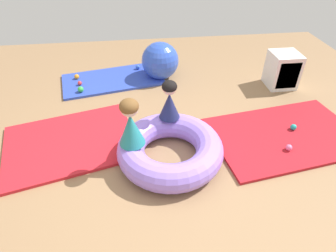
{
  "coord_description": "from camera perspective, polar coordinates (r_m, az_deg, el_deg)",
  "views": [
    {
      "loc": [
        -0.19,
        -2.33,
        2.35
      ],
      "look_at": [
        0.13,
        0.27,
        0.34
      ],
      "focal_mm": 30.27,
      "sensor_mm": 36.0,
      "label": 1
    }
  ],
  "objects": [
    {
      "name": "play_ball_teal",
      "position": [
        4.06,
        23.94,
        -0.2
      ],
      "size": [
        0.08,
        0.08,
        0.08
      ],
      "primitive_type": "sphere",
      "color": "teal",
      "rests_on": "gym_mat_center_rear"
    },
    {
      "name": "gym_mat_center_rear",
      "position": [
        3.98,
        22.45,
        -1.7
      ],
      "size": [
        2.03,
        1.46,
        0.04
      ],
      "primitive_type": "cube",
      "rotation": [
        0.0,
        0.0,
        0.15
      ],
      "color": "#B21923",
      "rests_on": "ground"
    },
    {
      "name": "gym_mat_far_left",
      "position": [
        5.03,
        -11.05,
        9.17
      ],
      "size": [
        1.79,
        1.16,
        0.04
      ],
      "primitive_type": "cube",
      "rotation": [
        0.0,
        0.0,
        0.2
      ],
      "color": "#2D47B7",
      "rests_on": "ground"
    },
    {
      "name": "child_in_navy",
      "position": [
        3.36,
        0.29,
        5.23
      ],
      "size": [
        0.35,
        0.35,
        0.49
      ],
      "rotation": [
        0.0,
        0.0,
        5.67
      ],
      "color": "navy",
      "rests_on": "inflatable_cushion"
    },
    {
      "name": "play_ball_red",
      "position": [
        4.93,
        -17.35,
        8.24
      ],
      "size": [
        0.07,
        0.07,
        0.07
      ],
      "primitive_type": "sphere",
      "color": "red",
      "rests_on": "gym_mat_far_left"
    },
    {
      "name": "play_ball_green",
      "position": [
        4.72,
        -17.18,
        7.07
      ],
      "size": [
        0.09,
        0.09,
        0.09
      ],
      "primitive_type": "sphere",
      "color": "green",
      "rests_on": "gym_mat_far_left"
    },
    {
      "name": "play_ball_pink",
      "position": [
        3.7,
        23.17,
        -4.01
      ],
      "size": [
        0.08,
        0.08,
        0.08
      ],
      "primitive_type": "sphere",
      "color": "pink",
      "rests_on": "gym_mat_center_rear"
    },
    {
      "name": "gym_mat_near_left",
      "position": [
        3.78,
        -18.95,
        -3.06
      ],
      "size": [
        1.83,
        1.56,
        0.04
      ],
      "primitive_type": "cube",
      "rotation": [
        0.0,
        0.0,
        0.25
      ],
      "color": "red",
      "rests_on": "ground"
    },
    {
      "name": "inflatable_cushion",
      "position": [
        3.27,
        0.43,
        -4.65
      ],
      "size": [
        1.22,
        1.22,
        0.31
      ],
      "primitive_type": "torus",
      "color": "#9975EA",
      "rests_on": "ground"
    },
    {
      "name": "ground_plane",
      "position": [
        3.31,
        -1.71,
        -7.71
      ],
      "size": [
        8.0,
        8.0,
        0.0
      ],
      "primitive_type": "plane",
      "color": "#93704C"
    },
    {
      "name": "play_ball_orange",
      "position": [
        5.14,
        -17.9,
        9.45
      ],
      "size": [
        0.08,
        0.08,
        0.08
      ],
      "primitive_type": "sphere",
      "color": "orange",
      "rests_on": "gym_mat_far_left"
    },
    {
      "name": "storage_cube",
      "position": [
        5.01,
        22.16,
        10.31
      ],
      "size": [
        0.44,
        0.44,
        0.56
      ],
      "color": "silver",
      "rests_on": "ground"
    },
    {
      "name": "child_in_teal",
      "position": [
        2.97,
        -7.54,
        0.63
      ],
      "size": [
        0.31,
        0.31,
        0.55
      ],
      "rotation": [
        0.0,
        0.0,
        0.1
      ],
      "color": "teal",
      "rests_on": "inflatable_cushion"
    },
    {
      "name": "play_ball_blue",
      "position": [
        5.26,
        -6.12,
        11.71
      ],
      "size": [
        0.08,
        0.08,
        0.08
      ],
      "primitive_type": "sphere",
      "color": "blue",
      "rests_on": "gym_mat_far_left"
    },
    {
      "name": "exercise_ball_large",
      "position": [
        4.91,
        -1.59,
        12.99
      ],
      "size": [
        0.63,
        0.63,
        0.63
      ],
      "primitive_type": "sphere",
      "color": "blue",
      "rests_on": "ground"
    }
  ]
}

